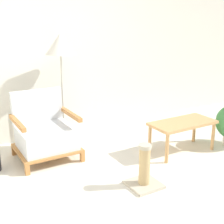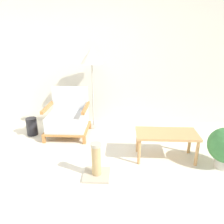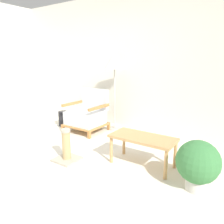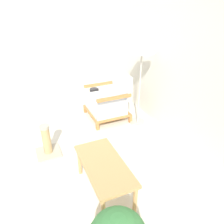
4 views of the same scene
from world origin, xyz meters
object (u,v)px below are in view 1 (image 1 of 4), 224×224
at_px(coffee_table, 183,126).
at_px(scratching_post, 144,171).
at_px(floor_lamp, 60,49).
at_px(armchair, 45,133).

bearing_deg(coffee_table, scratching_post, -153.50).
bearing_deg(scratching_post, coffee_table, 26.50).
bearing_deg(floor_lamp, armchair, -136.20).
height_order(armchair, coffee_table, armchair).
xyz_separation_m(floor_lamp, scratching_post, (0.24, -1.60, -1.14)).
xyz_separation_m(coffee_table, scratching_post, (-0.96, -0.48, -0.19)).
relative_size(floor_lamp, scratching_post, 3.22).
bearing_deg(armchair, scratching_post, -61.74).
relative_size(floor_lamp, coffee_table, 1.73).
bearing_deg(scratching_post, armchair, 118.26).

